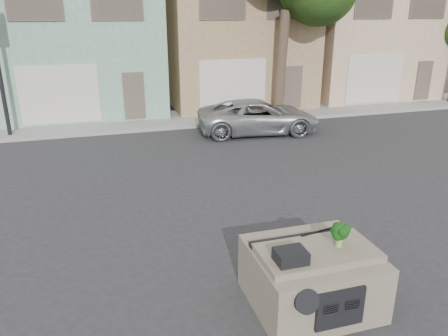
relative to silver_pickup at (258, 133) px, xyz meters
name	(u,v)px	position (x,y,z in m)	size (l,w,h in m)	color
ground_plane	(250,225)	(-3.10, -7.55, 0.00)	(120.00, 120.00, 0.00)	#303033
sidewalk	(170,120)	(-3.10, 2.95, 0.07)	(40.00, 3.00, 0.15)	gray
townhouse_mint	(81,31)	(-6.60, 6.95, 3.77)	(7.20, 8.20, 7.55)	#80AD91
townhouse_tan	(229,29)	(0.90, 6.95, 3.77)	(7.20, 8.20, 7.55)	#A4835D
townhouse_beige	(353,27)	(8.40, 6.95, 3.77)	(7.20, 8.20, 7.55)	#D3AF8E
silver_pickup	(258,133)	(0.00, 0.00, 0.00)	(2.25, 4.88, 1.36)	#A6A8AC
tree_near	(283,22)	(1.90, 2.25, 4.25)	(4.40, 4.00, 8.50)	#213F13
car_dashboard	(311,274)	(-3.10, -10.55, 0.56)	(2.00, 1.80, 1.12)	#7C725D
instrument_hump	(291,256)	(-3.68, -10.90, 1.22)	(0.48, 0.38, 0.20)	black
wiper_arm	(318,232)	(-2.82, -10.17, 1.13)	(0.70, 0.03, 0.02)	black
broccoli	(340,234)	(-2.72, -10.69, 1.34)	(0.35, 0.35, 0.43)	#0F340C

